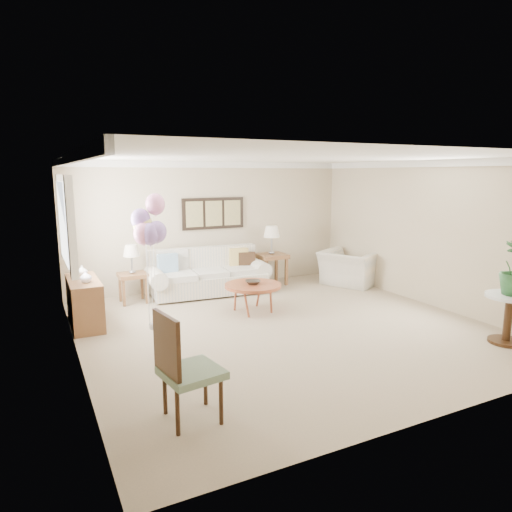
% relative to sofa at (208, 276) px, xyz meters
% --- Properties ---
extents(ground_plane, '(6.00, 6.00, 0.00)m').
position_rel_sofa_xyz_m(ground_plane, '(0.34, -2.45, -0.36)').
color(ground_plane, tan).
extents(room_shell, '(6.04, 6.04, 2.60)m').
position_rel_sofa_xyz_m(room_shell, '(0.23, -2.35, 1.27)').
color(room_shell, tan).
rests_on(room_shell, ground).
extents(wall_art_triptych, '(1.35, 0.06, 0.65)m').
position_rel_sofa_xyz_m(wall_art_triptych, '(0.34, 0.52, 1.19)').
color(wall_art_triptych, black).
rests_on(wall_art_triptych, ground).
extents(sofa, '(2.51, 1.08, 0.90)m').
position_rel_sofa_xyz_m(sofa, '(0.00, 0.00, 0.00)').
color(sofa, beige).
rests_on(sofa, ground).
extents(end_table_left, '(0.51, 0.46, 0.56)m').
position_rel_sofa_xyz_m(end_table_left, '(-1.47, 0.01, 0.11)').
color(end_table_left, brown).
rests_on(end_table_left, ground).
extents(end_table_right, '(0.61, 0.55, 0.66)m').
position_rel_sofa_xyz_m(end_table_right, '(1.50, 0.13, 0.20)').
color(end_table_right, brown).
rests_on(end_table_right, ground).
extents(lamp_left, '(0.30, 0.30, 0.53)m').
position_rel_sofa_xyz_m(lamp_left, '(-1.47, 0.01, 0.61)').
color(lamp_left, gray).
rests_on(lamp_left, end_table_left).
extents(lamp_right, '(0.34, 0.34, 0.61)m').
position_rel_sofa_xyz_m(lamp_right, '(1.50, 0.13, 0.77)').
color(lamp_right, gray).
rests_on(lamp_right, end_table_right).
extents(coffee_table, '(0.98, 0.98, 0.49)m').
position_rel_sofa_xyz_m(coffee_table, '(0.26, -1.50, 0.10)').
color(coffee_table, '#974B2C').
rests_on(coffee_table, ground).
extents(decor_bowl, '(0.34, 0.34, 0.06)m').
position_rel_sofa_xyz_m(decor_bowl, '(0.26, -1.51, 0.17)').
color(decor_bowl, '#2F2820').
rests_on(decor_bowl, coffee_table).
extents(armchair, '(1.37, 1.43, 0.73)m').
position_rel_sofa_xyz_m(armchair, '(2.98, -0.66, 0.01)').
color(armchair, beige).
rests_on(armchair, ground).
extents(side_table, '(0.65, 0.65, 0.71)m').
position_rel_sofa_xyz_m(side_table, '(2.82, -4.43, 0.18)').
color(side_table, silver).
rests_on(side_table, ground).
extents(accent_chair, '(0.61, 0.61, 1.09)m').
position_rel_sofa_xyz_m(accent_chair, '(-1.89, -4.39, 0.21)').
color(accent_chair, gray).
rests_on(accent_chair, ground).
extents(credenza, '(0.46, 1.20, 0.74)m').
position_rel_sofa_xyz_m(credenza, '(-2.42, -0.95, 0.01)').
color(credenza, brown).
rests_on(credenza, ground).
extents(vase_white, '(0.22, 0.22, 0.18)m').
position_rel_sofa_xyz_m(vase_white, '(-2.40, -1.19, 0.48)').
color(vase_white, white).
rests_on(vase_white, credenza).
extents(vase_sage, '(0.21, 0.21, 0.17)m').
position_rel_sofa_xyz_m(vase_sage, '(-2.40, -0.68, 0.47)').
color(vase_sage, beige).
rests_on(vase_sage, credenza).
extents(balloon_cluster, '(0.51, 0.47, 2.08)m').
position_rel_sofa_xyz_m(balloon_cluster, '(-1.52, -1.61, 1.25)').
color(balloon_cluster, gray).
rests_on(balloon_cluster, ground).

